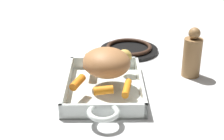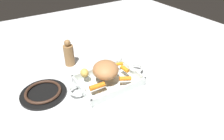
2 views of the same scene
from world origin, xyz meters
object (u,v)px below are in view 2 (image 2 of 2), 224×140
object	(u,v)px
roasting_dish	(109,81)
stove_burner_rear	(43,93)
baby_carrot_southwest	(116,65)
pepper_mill	(69,54)
pork_roast	(106,70)
baby_carrot_northwest	(125,69)
baby_carrot_short	(97,86)
potato_corner	(85,73)
baby_carrot_southeast	(125,79)

from	to	relation	value
roasting_dish	stove_burner_rear	distance (m)	0.30
baby_carrot_southwest	pepper_mill	distance (m)	0.26
pork_roast	baby_carrot_northwest	bearing A→B (deg)	173.57
pork_roast	baby_carrot_short	size ratio (longest dim) A/B	1.86
baby_carrot_northwest	baby_carrot_short	bearing A→B (deg)	13.49
baby_carrot_southwest	pepper_mill	xyz separation A→B (m)	(0.17, -0.20, 0.02)
roasting_dish	potato_corner	xyz separation A→B (m)	(0.09, -0.06, 0.05)
pork_roast	baby_carrot_short	world-z (taller)	pork_roast
baby_carrot_short	baby_carrot_northwest	xyz separation A→B (m)	(-0.18, -0.04, -0.00)
baby_carrot_short	stove_burner_rear	distance (m)	0.24
roasting_dish	baby_carrot_southeast	world-z (taller)	baby_carrot_southeast
baby_carrot_southeast	pepper_mill	world-z (taller)	pepper_mill
pork_roast	stove_burner_rear	distance (m)	0.29
baby_carrot_northwest	baby_carrot_southwest	bearing A→B (deg)	-77.64
roasting_dish	potato_corner	size ratio (longest dim) A/B	9.38
potato_corner	stove_burner_rear	xyz separation A→B (m)	(0.19, -0.03, -0.05)
pork_roast	baby_carrot_southeast	world-z (taller)	pork_roast
baby_carrot_short	stove_burner_rear	size ratio (longest dim) A/B	0.34
stove_burner_rear	pepper_mill	bearing A→B (deg)	-139.07
baby_carrot_southwest	baby_carrot_southeast	xyz separation A→B (m)	(0.03, 0.12, 0.00)
baby_carrot_short	pepper_mill	size ratio (longest dim) A/B	0.47
baby_carrot_southeast	potato_corner	bearing A→B (deg)	-41.06
potato_corner	pepper_mill	world-z (taller)	pepper_mill
baby_carrot_short	pepper_mill	bearing A→B (deg)	-88.98
baby_carrot_short	baby_carrot_southwest	xyz separation A→B (m)	(-0.16, -0.10, -0.00)
baby_carrot_short	baby_carrot_northwest	distance (m)	0.18
baby_carrot_northwest	stove_burner_rear	bearing A→B (deg)	-13.16
stove_burner_rear	baby_carrot_southeast	bearing A→B (deg)	155.92
roasting_dish	baby_carrot_southwest	world-z (taller)	baby_carrot_southwest
baby_carrot_southwest	stove_burner_rear	xyz separation A→B (m)	(0.37, -0.03, -0.04)
pork_roast	stove_burner_rear	world-z (taller)	pork_roast
potato_corner	pork_roast	bearing A→B (deg)	148.30
stove_burner_rear	pepper_mill	distance (m)	0.26
baby_carrot_short	stove_burner_rear	bearing A→B (deg)	-33.12
roasting_dish	pepper_mill	xyz separation A→B (m)	(0.09, -0.25, 0.05)
baby_carrot_southwest	stove_burner_rear	bearing A→B (deg)	-4.34
roasting_dish	baby_carrot_northwest	bearing A→B (deg)	177.51
baby_carrot_southeast	stove_burner_rear	distance (m)	0.37
potato_corner	baby_carrot_northwest	bearing A→B (deg)	161.29
stove_burner_rear	pepper_mill	world-z (taller)	pepper_mill
roasting_dish	stove_burner_rear	world-z (taller)	roasting_dish
baby_carrot_southwest	baby_carrot_northwest	bearing A→B (deg)	102.36
roasting_dish	potato_corner	distance (m)	0.12
baby_carrot_southwest	baby_carrot_northwest	world-z (taller)	baby_carrot_northwest
baby_carrot_southeast	stove_burner_rear	size ratio (longest dim) A/B	0.27
potato_corner	baby_carrot_southeast	bearing A→B (deg)	138.94
roasting_dish	pepper_mill	world-z (taller)	pepper_mill
pepper_mill	stove_burner_rear	bearing A→B (deg)	40.93
pork_roast	pepper_mill	distance (m)	0.26
baby_carrot_southeast	potato_corner	xyz separation A→B (m)	(0.14, -0.12, 0.01)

